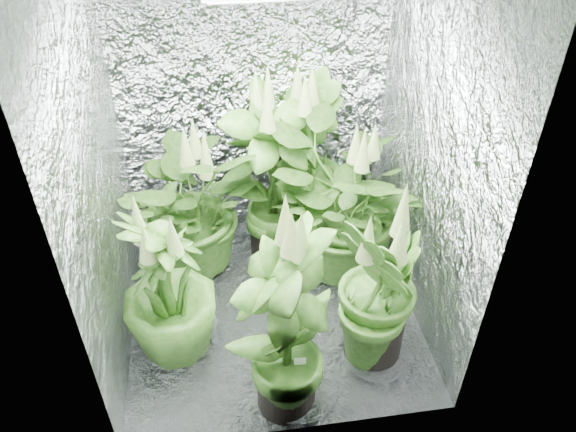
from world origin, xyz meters
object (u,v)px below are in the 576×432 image
(plant_a, at_px, (192,206))
(circulation_fan, at_px, (350,214))
(plant_b, at_px, (272,180))
(plant_f, at_px, (286,326))
(plant_e, at_px, (349,207))
(plant_g, at_px, (379,294))
(plant_c, at_px, (301,164))
(plant_d, at_px, (168,291))

(plant_a, relative_size, circulation_fan, 2.66)
(plant_b, distance_m, plant_f, 1.11)
(plant_e, relative_size, plant_f, 0.96)
(plant_b, bearing_deg, plant_a, -173.47)
(plant_g, relative_size, circulation_fan, 2.69)
(plant_c, distance_m, plant_f, 1.31)
(plant_g, bearing_deg, plant_b, 115.13)
(plant_c, height_order, plant_e, plant_c)
(plant_f, height_order, plant_g, plant_f)
(plant_d, distance_m, circulation_fan, 1.43)
(plant_f, xyz_separation_m, plant_g, (0.49, 0.22, -0.10))
(plant_d, relative_size, plant_g, 0.95)
(plant_d, xyz_separation_m, plant_e, (1.02, 0.46, 0.06))
(plant_f, bearing_deg, plant_c, 77.55)
(plant_c, bearing_deg, plant_b, -140.10)
(plant_d, xyz_separation_m, plant_g, (1.02, -0.19, 0.02))
(plant_b, height_order, plant_c, plant_b)
(plant_b, relative_size, plant_f, 1.03)
(plant_d, bearing_deg, plant_b, 49.03)
(circulation_fan, bearing_deg, plant_d, -165.07)
(plant_b, relative_size, plant_e, 1.07)
(circulation_fan, bearing_deg, plant_e, -128.74)
(plant_c, bearing_deg, plant_d, -133.03)
(plant_b, height_order, circulation_fan, plant_b)
(plant_d, distance_m, plant_g, 1.04)
(plant_g, bearing_deg, plant_a, 137.12)
(plant_a, relative_size, plant_e, 0.87)
(plant_f, xyz_separation_m, circulation_fan, (0.61, 1.24, -0.40))
(plant_a, xyz_separation_m, plant_d, (-0.13, -0.64, -0.03))
(plant_e, bearing_deg, plant_f, -119.38)
(plant_f, bearing_deg, circulation_fan, 63.89)
(plant_c, distance_m, circulation_fan, 0.51)
(plant_a, relative_size, plant_f, 0.83)
(circulation_fan, bearing_deg, plant_f, -137.22)
(plant_b, bearing_deg, plant_c, 39.90)
(plant_c, xyz_separation_m, plant_g, (0.21, -1.06, -0.10))
(plant_a, height_order, plant_g, plant_g)
(plant_a, bearing_deg, plant_c, 18.35)
(plant_b, bearing_deg, plant_e, -30.14)
(plant_g, bearing_deg, plant_d, 169.60)
(plant_a, xyz_separation_m, plant_c, (0.69, 0.23, 0.08))
(plant_a, xyz_separation_m, plant_g, (0.90, -0.83, -0.02))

